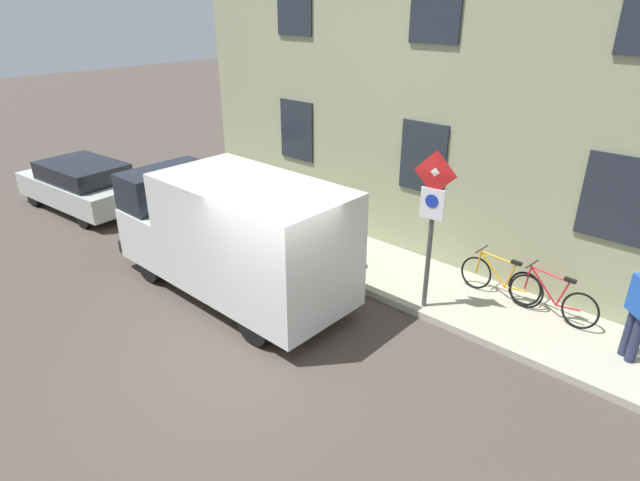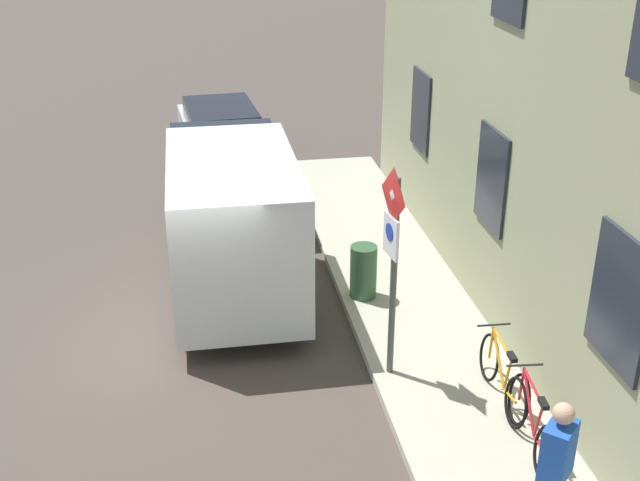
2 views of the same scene
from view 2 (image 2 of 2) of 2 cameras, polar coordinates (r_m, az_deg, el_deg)
ground_plane at (r=12.45m, az=-9.77°, el=-7.42°), size 80.00×80.00×0.00m
sidewalk_slab at (r=12.85m, az=6.91°, el=-5.76°), size 2.08×15.74×0.14m
building_facade at (r=11.92m, az=14.36°, el=10.51°), size 0.75×13.74×7.55m
sign_post_stacked at (r=10.53m, az=5.15°, el=-0.29°), size 0.18×0.56×2.93m
delivery_van at (r=13.49m, az=-6.26°, el=1.81°), size 2.01×5.33×2.50m
parked_hatchback at (r=20.21m, az=-7.06°, el=7.78°), size 2.08×4.13×1.38m
bicycle_red at (r=10.24m, az=14.82°, el=-12.35°), size 0.46×1.72×0.89m
bicycle_orange at (r=10.97m, az=12.79°, el=-9.36°), size 0.46×1.71×0.89m
pedestrian at (r=8.74m, az=16.35°, el=-15.28°), size 0.46×0.47×1.72m
litter_bin at (r=13.18m, az=3.10°, el=-2.21°), size 0.44×0.44×0.90m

